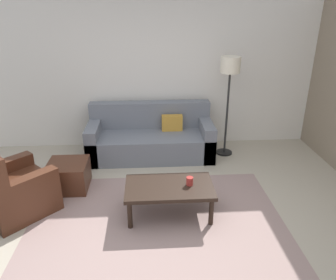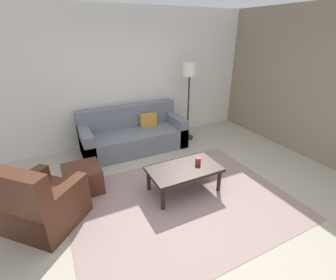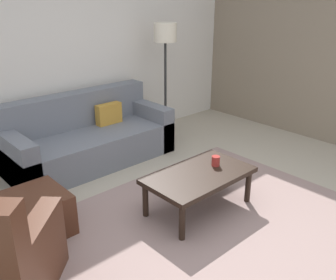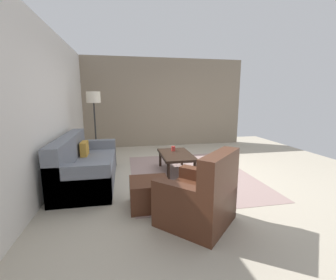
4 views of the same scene
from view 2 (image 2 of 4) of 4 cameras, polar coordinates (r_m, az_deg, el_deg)
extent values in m
plane|color=#B2A893|center=(3.67, 3.40, -14.59)|extent=(8.00, 8.00, 0.00)
cube|color=silver|center=(5.33, -10.71, 14.30)|extent=(6.00, 0.12, 2.80)
cube|color=gray|center=(5.17, 34.61, 10.14)|extent=(0.12, 5.20, 2.80)
cube|color=gray|center=(3.67, 3.40, -14.55)|extent=(3.15, 2.40, 0.01)
cube|color=slate|center=(5.11, -8.07, -0.01)|extent=(2.13, 0.92, 0.42)
cube|color=slate|center=(5.32, -9.43, 3.62)|extent=(2.13, 0.24, 0.88)
cube|color=slate|center=(4.88, -18.87, -1.07)|extent=(0.20, 0.92, 0.62)
cube|color=slate|center=(5.42, 1.55, 2.87)|extent=(0.20, 0.92, 0.62)
cube|color=gold|center=(5.20, -4.77, 4.79)|extent=(0.36, 0.12, 0.28)
cube|color=#4C2819|center=(3.58, -27.06, -14.39)|extent=(1.13, 1.13, 0.44)
cube|color=#4C2819|center=(3.29, -31.55, -13.66)|extent=(0.71, 0.71, 0.95)
cube|color=#4C2819|center=(3.34, -23.27, -14.91)|extent=(0.68, 0.68, 0.60)
cube|color=#4C2819|center=(3.75, -30.88, -11.94)|extent=(0.68, 0.68, 0.60)
cube|color=#4C2819|center=(4.03, -19.73, -8.74)|extent=(0.56, 0.56, 0.40)
cylinder|color=black|center=(3.44, -1.25, -13.86)|extent=(0.06, 0.06, 0.36)
cylinder|color=black|center=(3.87, 12.12, -9.50)|extent=(0.06, 0.06, 0.36)
cylinder|color=black|center=(3.82, -4.67, -9.48)|extent=(0.06, 0.06, 0.36)
cylinder|color=black|center=(4.22, 7.79, -6.06)|extent=(0.06, 0.06, 0.36)
cube|color=black|center=(3.70, 3.87, -6.96)|extent=(1.10, 0.64, 0.05)
cylinder|color=#B2332D|center=(3.78, 7.21, -4.97)|extent=(0.09, 0.09, 0.11)
cylinder|color=black|center=(5.70, 4.60, 0.71)|extent=(0.28, 0.28, 0.03)
cylinder|color=#262626|center=(5.45, 4.85, 7.55)|extent=(0.04, 0.04, 1.45)
cylinder|color=beige|center=(5.27, 5.19, 16.48)|extent=(0.32, 0.32, 0.26)
camera|label=1|loc=(1.62, 96.17, 5.37)|focal=34.87mm
camera|label=3|loc=(0.97, -82.75, -11.43)|focal=39.50mm
camera|label=4|loc=(4.77, -62.82, 2.17)|focal=24.12mm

